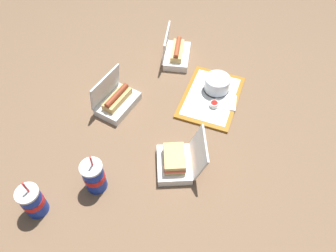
{
  "coord_description": "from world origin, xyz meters",
  "views": [
    {
      "loc": [
        -0.86,
        -0.3,
        1.18
      ],
      "look_at": [
        -0.02,
        -0.02,
        0.05
      ],
      "focal_mm": 35.0,
      "sensor_mm": 36.0,
      "label": 1
    }
  ],
  "objects_px": {
    "clamshell_hotdog_center": "(176,53)",
    "ketchup_cup": "(214,104)",
    "soda_cup_left": "(33,201)",
    "soda_cup_center": "(94,176)",
    "food_tray": "(211,97)",
    "clamshell_sandwich_left": "(177,161)",
    "plastic_fork": "(193,100)",
    "clamshell_hotdog_back": "(116,100)",
    "cake_container": "(217,84)"
  },
  "relations": [
    {
      "from": "clamshell_hotdog_back",
      "to": "clamshell_sandwich_left",
      "type": "bearing_deg",
      "value": -121.9
    },
    {
      "from": "soda_cup_left",
      "to": "clamshell_hotdog_back",
      "type": "bearing_deg",
      "value": -7.07
    },
    {
      "from": "soda_cup_center",
      "to": "plastic_fork",
      "type": "bearing_deg",
      "value": -23.7
    },
    {
      "from": "ketchup_cup",
      "to": "plastic_fork",
      "type": "relative_size",
      "value": 0.36
    },
    {
      "from": "clamshell_hotdog_center",
      "to": "soda_cup_center",
      "type": "relative_size",
      "value": 1.1
    },
    {
      "from": "soda_cup_left",
      "to": "soda_cup_center",
      "type": "distance_m",
      "value": 0.23
    },
    {
      "from": "ketchup_cup",
      "to": "clamshell_hotdog_back",
      "type": "xyz_separation_m",
      "value": [
        -0.14,
        0.44,
        0.01
      ]
    },
    {
      "from": "clamshell_hotdog_back",
      "to": "ketchup_cup",
      "type": "bearing_deg",
      "value": -72.97
    },
    {
      "from": "plastic_fork",
      "to": "soda_cup_center",
      "type": "bearing_deg",
      "value": 127.54
    },
    {
      "from": "clamshell_sandwich_left",
      "to": "soda_cup_center",
      "type": "distance_m",
      "value": 0.33
    },
    {
      "from": "food_tray",
      "to": "clamshell_sandwich_left",
      "type": "distance_m",
      "value": 0.43
    },
    {
      "from": "plastic_fork",
      "to": "clamshell_hotdog_back",
      "type": "height_order",
      "value": "clamshell_hotdog_back"
    },
    {
      "from": "ketchup_cup",
      "to": "clamshell_hotdog_center",
      "type": "bearing_deg",
      "value": 44.88
    },
    {
      "from": "ketchup_cup",
      "to": "cake_container",
      "type": "bearing_deg",
      "value": 7.6
    },
    {
      "from": "clamshell_hotdog_back",
      "to": "cake_container",
      "type": "bearing_deg",
      "value": -59.91
    },
    {
      "from": "cake_container",
      "to": "ketchup_cup",
      "type": "bearing_deg",
      "value": -172.4
    },
    {
      "from": "food_tray",
      "to": "clamshell_hotdog_center",
      "type": "xyz_separation_m",
      "value": [
        0.22,
        0.25,
        0.03
      ]
    },
    {
      "from": "ketchup_cup",
      "to": "clamshell_hotdog_back",
      "type": "height_order",
      "value": "clamshell_hotdog_back"
    },
    {
      "from": "clamshell_hotdog_center",
      "to": "ketchup_cup",
      "type": "bearing_deg",
      "value": -135.12
    },
    {
      "from": "ketchup_cup",
      "to": "soda_cup_center",
      "type": "height_order",
      "value": "soda_cup_center"
    },
    {
      "from": "food_tray",
      "to": "clamshell_sandwich_left",
      "type": "height_order",
      "value": "clamshell_sandwich_left"
    },
    {
      "from": "clamshell_sandwich_left",
      "to": "soda_cup_center",
      "type": "height_order",
      "value": "soda_cup_center"
    },
    {
      "from": "clamshell_sandwich_left",
      "to": "soda_cup_left",
      "type": "bearing_deg",
      "value": 127.92
    },
    {
      "from": "food_tray",
      "to": "clamshell_hotdog_center",
      "type": "distance_m",
      "value": 0.34
    },
    {
      "from": "plastic_fork",
      "to": "clamshell_sandwich_left",
      "type": "relative_size",
      "value": 0.46
    },
    {
      "from": "food_tray",
      "to": "soda_cup_center",
      "type": "xyz_separation_m",
      "value": [
        -0.61,
        0.32,
        0.07
      ]
    },
    {
      "from": "food_tray",
      "to": "ketchup_cup",
      "type": "height_order",
      "value": "ketchup_cup"
    },
    {
      "from": "cake_container",
      "to": "plastic_fork",
      "type": "distance_m",
      "value": 0.14
    },
    {
      "from": "clamshell_sandwich_left",
      "to": "food_tray",
      "type": "bearing_deg",
      "value": -5.58
    },
    {
      "from": "clamshell_hotdog_back",
      "to": "clamshell_sandwich_left",
      "type": "height_order",
      "value": "clamshell_sandwich_left"
    },
    {
      "from": "soda_cup_center",
      "to": "food_tray",
      "type": "bearing_deg",
      "value": -27.53
    },
    {
      "from": "food_tray",
      "to": "clamshell_hotdog_center",
      "type": "height_order",
      "value": "clamshell_hotdog_center"
    },
    {
      "from": "ketchup_cup",
      "to": "clamshell_hotdog_center",
      "type": "xyz_separation_m",
      "value": [
        0.28,
        0.28,
        0.01
      ]
    },
    {
      "from": "plastic_fork",
      "to": "clamshell_hotdog_back",
      "type": "xyz_separation_m",
      "value": [
        -0.14,
        0.34,
        0.03
      ]
    },
    {
      "from": "cake_container",
      "to": "clamshell_hotdog_back",
      "type": "height_order",
      "value": "clamshell_hotdog_back"
    },
    {
      "from": "clamshell_hotdog_center",
      "to": "soda_cup_left",
      "type": "bearing_deg",
      "value": 166.71
    },
    {
      "from": "plastic_fork",
      "to": "soda_cup_left",
      "type": "bearing_deg",
      "value": 121.38
    },
    {
      "from": "soda_cup_center",
      "to": "soda_cup_left",
      "type": "bearing_deg",
      "value": 134.1
    },
    {
      "from": "cake_container",
      "to": "clamshell_hotdog_back",
      "type": "relative_size",
      "value": 0.54
    },
    {
      "from": "plastic_fork",
      "to": "clamshell_sandwich_left",
      "type": "height_order",
      "value": "clamshell_sandwich_left"
    },
    {
      "from": "clamshell_hotdog_back",
      "to": "soda_cup_center",
      "type": "relative_size",
      "value": 1.11
    },
    {
      "from": "clamshell_sandwich_left",
      "to": "ketchup_cup",
      "type": "bearing_deg",
      "value": -10.73
    },
    {
      "from": "plastic_fork",
      "to": "cake_container",
      "type": "bearing_deg",
      "value": -67.45
    },
    {
      "from": "soda_cup_left",
      "to": "soda_cup_center",
      "type": "relative_size",
      "value": 0.97
    },
    {
      "from": "food_tray",
      "to": "cake_container",
      "type": "relative_size",
      "value": 3.01
    },
    {
      "from": "cake_container",
      "to": "plastic_fork",
      "type": "relative_size",
      "value": 1.14
    },
    {
      "from": "soda_cup_left",
      "to": "soda_cup_center",
      "type": "xyz_separation_m",
      "value": [
        0.16,
        -0.17,
        0.0
      ]
    },
    {
      "from": "food_tray",
      "to": "soda_cup_left",
      "type": "relative_size",
      "value": 1.87
    },
    {
      "from": "food_tray",
      "to": "clamshell_sandwich_left",
      "type": "relative_size",
      "value": 1.57
    },
    {
      "from": "ketchup_cup",
      "to": "soda_cup_left",
      "type": "xyz_separation_m",
      "value": [
        -0.71,
        0.51,
        0.05
      ]
    }
  ]
}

